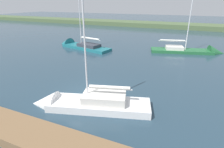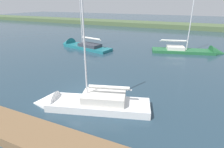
{
  "view_description": "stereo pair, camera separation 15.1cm",
  "coord_description": "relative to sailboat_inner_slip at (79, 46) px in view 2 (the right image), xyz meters",
  "views": [
    {
      "loc": [
        -7.35,
        11.4,
        7.06
      ],
      "look_at": [
        -1.75,
        -1.39,
        1.53
      ],
      "focal_mm": 29.44,
      "sensor_mm": 36.0,
      "label": 1
    },
    {
      "loc": [
        -7.49,
        11.34,
        7.06
      ],
      "look_at": [
        -1.75,
        -1.39,
        1.53
      ],
      "focal_mm": 29.44,
      "sensor_mm": 36.0,
      "label": 2
    }
  ],
  "objects": [
    {
      "name": "ground_plane",
      "position": [
        -9.89,
        13.73,
        -0.18
      ],
      "size": [
        200.0,
        200.0,
        0.0
      ],
      "primitive_type": "plane",
      "color": "#263D4C"
    },
    {
      "name": "far_shoreline",
      "position": [
        -9.89,
        -31.82,
        -0.18
      ],
      "size": [
        180.0,
        8.0,
        2.4
      ],
      "primitive_type": "cube",
      "color": "#4C603D",
      "rests_on": "ground_plane"
    },
    {
      "name": "dock_pier",
      "position": [
        -9.89,
        19.55,
        0.12
      ],
      "size": [
        19.49,
        2.13,
        0.6
      ],
      "primitive_type": "cube",
      "color": "brown",
      "rests_on": "ground_plane"
    },
    {
      "name": "sailboat_inner_slip",
      "position": [
        0.0,
        0.0,
        0.0
      ],
      "size": [
        10.5,
        4.55,
        12.42
      ],
      "rotation": [
        0.0,
        0.0,
        -0.22
      ],
      "color": "#1E6B75",
      "rests_on": "ground_plane"
    },
    {
      "name": "sailboat_far_left",
      "position": [
        -10.79,
        15.57,
        -0.03
      ],
      "size": [
        8.75,
        4.38,
        9.34
      ],
      "rotation": [
        0.0,
        0.0,
        0.29
      ],
      "color": "white",
      "rests_on": "ground_plane"
    },
    {
      "name": "sailboat_near_dock",
      "position": [
        -17.72,
        -3.89,
        -0.08
      ],
      "size": [
        10.59,
        4.97,
        11.63
      ],
      "rotation": [
        0.0,
        0.0,
        3.41
      ],
      "color": "#236638",
      "rests_on": "ground_plane"
    }
  ]
}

